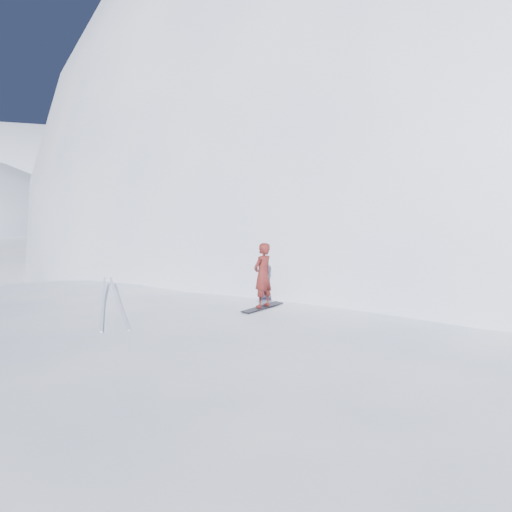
% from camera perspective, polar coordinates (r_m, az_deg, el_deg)
% --- Properties ---
extents(near_ridge, '(36.00, 28.00, 4.80)m').
position_cam_1_polar(near_ridge, '(11.73, -6.83, -18.78)').
color(near_ridge, white).
rests_on(near_ridge, ground).
extents(summit_peak, '(60.00, 56.00, 56.00)m').
position_cam_1_polar(summit_peak, '(40.04, 23.15, -0.05)').
color(summit_peak, white).
rests_on(summit_peak, ground).
extents(peak_shoulder, '(28.00, 24.00, 18.00)m').
position_cam_1_polar(peak_shoulder, '(29.48, 9.48, -2.26)').
color(peak_shoulder, white).
rests_on(peak_shoulder, ground).
extents(wind_bumps, '(16.00, 14.40, 1.00)m').
position_cam_1_polar(wind_bumps, '(11.02, -15.32, -20.94)').
color(wind_bumps, white).
rests_on(wind_bumps, ground).
extents(snowboard, '(1.15, 1.04, 0.02)m').
position_cam_1_polar(snowboard, '(11.93, 0.77, -5.87)').
color(snowboard, black).
rests_on(snowboard, near_ridge).
extents(snowboarder, '(0.66, 0.64, 1.53)m').
position_cam_1_polar(snowboarder, '(11.76, 0.78, -2.19)').
color(snowboarder, maroon).
rests_on(snowboarder, snowboard).
extents(board_tracks, '(1.32, 5.96, 0.04)m').
position_cam_1_polar(board_tracks, '(13.33, -16.29, -4.65)').
color(board_tracks, silver).
rests_on(board_tracks, ground).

